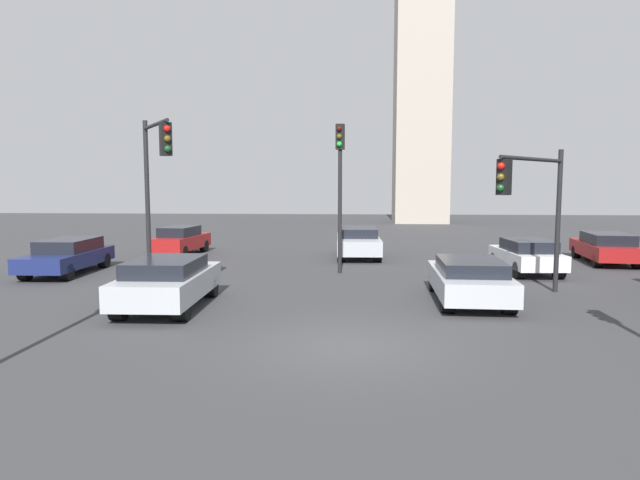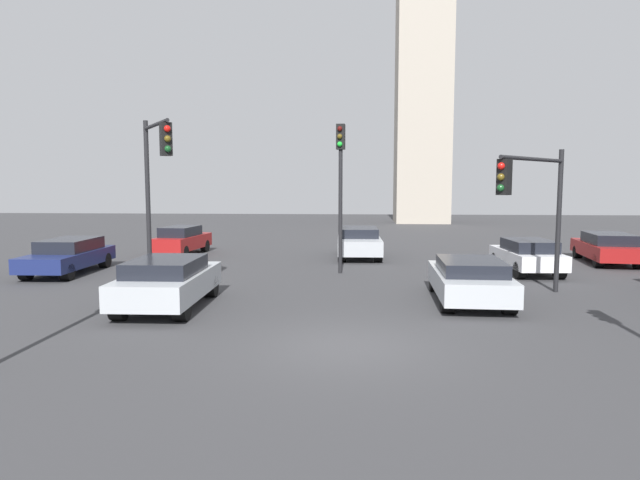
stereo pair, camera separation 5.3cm
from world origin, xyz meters
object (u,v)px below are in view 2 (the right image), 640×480
(car_1, at_px, (68,255))
(car_6, at_px, (168,281))
(car_0, at_px, (470,279))
(car_7, at_px, (527,255))
(car_4, at_px, (607,247))
(car_3, at_px, (359,242))
(car_5, at_px, (182,240))
(traffic_light_0, at_px, (533,193))
(traffic_light_4, at_px, (156,170))
(traffic_light_2, at_px, (340,171))

(car_1, xyz_separation_m, car_6, (6.16, -5.89, 0.06))
(car_1, relative_size, car_6, 1.03)
(car_0, xyz_separation_m, car_7, (3.43, 5.68, 0.02))
(car_4, bearing_deg, car_7, 131.70)
(car_0, distance_m, car_3, 10.69)
(car_1, relative_size, car_5, 1.15)
(car_7, bearing_deg, traffic_light_0, 160.56)
(car_7, bearing_deg, car_1, 90.17)
(traffic_light_4, bearing_deg, car_5, 160.22)
(car_0, xyz_separation_m, car_6, (-8.95, -1.41, 0.08))
(car_4, bearing_deg, car_6, 127.75)
(car_1, bearing_deg, traffic_light_0, 74.92)
(traffic_light_2, height_order, car_6, traffic_light_2)
(car_6, bearing_deg, traffic_light_0, -82.35)
(traffic_light_2, xyz_separation_m, car_7, (7.56, 0.44, -3.37))
(traffic_light_4, xyz_separation_m, car_4, (17.99, 8.02, -3.35))
(traffic_light_2, relative_size, traffic_light_4, 1.03)
(traffic_light_4, distance_m, car_7, 14.71)
(car_3, xyz_separation_m, car_4, (11.29, -1.29, -0.04))
(traffic_light_0, distance_m, car_7, 6.23)
(car_1, relative_size, car_3, 1.00)
(traffic_light_0, bearing_deg, car_3, -111.55)
(traffic_light_2, bearing_deg, car_4, 115.64)
(traffic_light_0, distance_m, traffic_light_4, 11.97)
(traffic_light_2, distance_m, car_4, 13.04)
(car_4, height_order, car_5, car_5)
(car_4, bearing_deg, car_3, 89.95)
(traffic_light_0, height_order, car_6, traffic_light_0)
(car_1, distance_m, car_4, 23.47)
(car_1, bearing_deg, car_6, 45.20)
(car_0, relative_size, car_5, 1.14)
(car_4, relative_size, car_5, 1.18)
(traffic_light_4, height_order, car_3, traffic_light_4)
(traffic_light_4, distance_m, car_0, 10.63)
(car_1, height_order, car_6, car_6)
(car_7, bearing_deg, traffic_light_2, 89.80)
(traffic_light_4, relative_size, car_1, 1.21)
(traffic_light_4, relative_size, car_3, 1.20)
(car_3, distance_m, car_6, 12.84)
(car_3, distance_m, car_4, 11.37)
(traffic_light_0, relative_size, car_3, 0.99)
(car_3, bearing_deg, car_7, 54.95)
(car_5, xyz_separation_m, car_6, (3.39, -11.84, 0.03))
(traffic_light_2, bearing_deg, car_5, -113.40)
(car_3, bearing_deg, traffic_light_0, 26.20)
(car_3, bearing_deg, traffic_light_2, -10.62)
(traffic_light_2, relative_size, car_5, 1.43)
(car_4, bearing_deg, traffic_light_0, 151.36)
(car_3, distance_m, car_5, 8.99)
(car_0, relative_size, car_4, 0.97)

